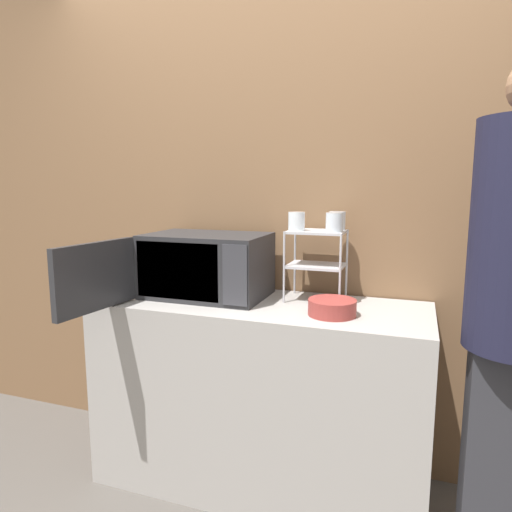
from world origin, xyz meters
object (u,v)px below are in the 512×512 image
dish_rack (316,250)px  glass_front_right (334,222)px  microwave (202,266)px  glass_front_left (296,221)px  glass_back_right (337,221)px  bowl (332,308)px

dish_rack → glass_front_right: glass_front_right is taller
microwave → glass_front_left: glass_front_left is taller
glass_back_right → glass_front_right: bearing=-87.5°
microwave → glass_back_right: bearing=15.2°
microwave → glass_front_left: size_ratio=9.62×
dish_rack → glass_front_left: 0.17m
microwave → bowl: size_ratio=4.14×
bowl → glass_front_left: bearing=138.6°
dish_rack → glass_front_right: (0.09, -0.05, 0.14)m
dish_rack → glass_front_right: 0.17m
glass_back_right → bowl: (0.04, -0.28, -0.34)m
glass_back_right → bowl: glass_back_right is taller
glass_front_right → glass_back_right: bearing=92.5°
dish_rack → glass_front_left: (-0.08, -0.05, 0.14)m
dish_rack → bowl: 0.33m
microwave → glass_front_right: bearing=6.2°
bowl → dish_rack: bearing=117.6°
glass_front_left → bowl: 0.43m
glass_front_left → glass_back_right: bearing=31.2°
microwave → glass_back_right: (0.62, 0.17, 0.22)m
glass_back_right → glass_front_left: bearing=-148.8°
glass_back_right → glass_front_right: same height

